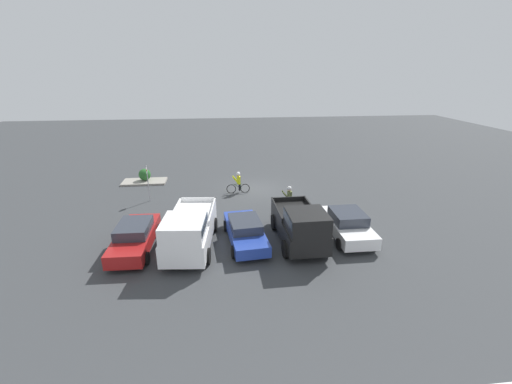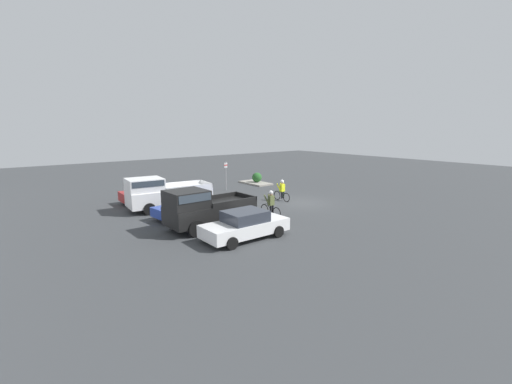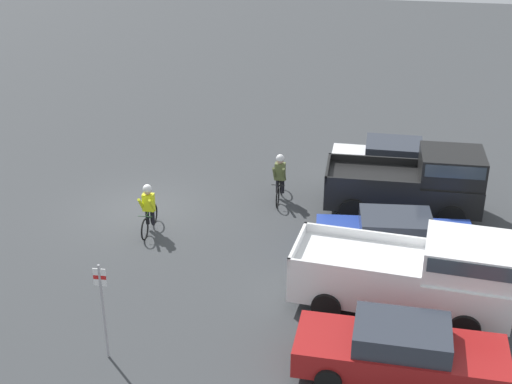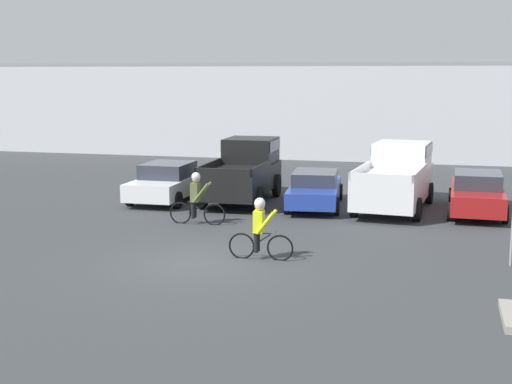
{
  "view_description": "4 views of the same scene",
  "coord_description": "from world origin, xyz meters",
  "px_view_note": "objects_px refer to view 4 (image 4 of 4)",
  "views": [
    {
      "loc": [
        2.71,
        24.58,
        8.71
      ],
      "look_at": [
        0.45,
        4.0,
        1.2
      ],
      "focal_mm": 24.0,
      "sensor_mm": 36.0,
      "label": 1
    },
    {
      "loc": [
        -17.46,
        18.11,
        5.58
      ],
      "look_at": [
        0.45,
        4.0,
        1.2
      ],
      "focal_mm": 24.0,
      "sensor_mm": 36.0,
      "label": 2
    },
    {
      "loc": [
        20.48,
        7.66,
        10.92
      ],
      "look_at": [
        0.45,
        4.0,
        1.2
      ],
      "focal_mm": 50.0,
      "sensor_mm": 36.0,
      "label": 3
    },
    {
      "loc": [
        5.79,
        -16.64,
        4.75
      ],
      "look_at": [
        0.45,
        4.0,
        1.2
      ],
      "focal_mm": 50.0,
      "sensor_mm": 36.0,
      "label": 4
    }
  ],
  "objects_px": {
    "pickup_truck_1": "(397,176)",
    "sedan_2": "(477,193)",
    "pickup_truck_0": "(245,169)",
    "cyclist_0": "(260,227)",
    "sedan_1": "(315,189)",
    "cyclist_1": "(196,197)",
    "sedan_0": "(168,182)"
  },
  "relations": [
    {
      "from": "cyclist_1",
      "to": "sedan_2",
      "type": "bearing_deg",
      "value": 25.08
    },
    {
      "from": "sedan_0",
      "to": "pickup_truck_1",
      "type": "distance_m",
      "value": 8.48
    },
    {
      "from": "pickup_truck_1",
      "to": "sedan_2",
      "type": "height_order",
      "value": "pickup_truck_1"
    },
    {
      "from": "sedan_0",
      "to": "cyclist_0",
      "type": "height_order",
      "value": "cyclist_0"
    },
    {
      "from": "pickup_truck_0",
      "to": "sedan_1",
      "type": "relative_size",
      "value": 1.05
    },
    {
      "from": "sedan_2",
      "to": "sedan_1",
      "type": "bearing_deg",
      "value": -178.42
    },
    {
      "from": "cyclist_1",
      "to": "sedan_1",
      "type": "bearing_deg",
      "value": 51.48
    },
    {
      "from": "sedan_0",
      "to": "cyclist_0",
      "type": "relative_size",
      "value": 2.61
    },
    {
      "from": "pickup_truck_1",
      "to": "cyclist_1",
      "type": "distance_m",
      "value": 7.49
    },
    {
      "from": "pickup_truck_0",
      "to": "pickup_truck_1",
      "type": "distance_m",
      "value": 5.65
    },
    {
      "from": "sedan_2",
      "to": "cyclist_1",
      "type": "xyz_separation_m",
      "value": [
        -8.73,
        -4.09,
        0.16
      ]
    },
    {
      "from": "pickup_truck_1",
      "to": "cyclist_1",
      "type": "xyz_separation_m",
      "value": [
        -5.97,
        -4.52,
        -0.27
      ]
    },
    {
      "from": "sedan_2",
      "to": "cyclist_1",
      "type": "distance_m",
      "value": 9.64
    },
    {
      "from": "sedan_1",
      "to": "cyclist_0",
      "type": "height_order",
      "value": "cyclist_0"
    },
    {
      "from": "sedan_2",
      "to": "cyclist_1",
      "type": "height_order",
      "value": "cyclist_1"
    },
    {
      "from": "cyclist_0",
      "to": "cyclist_1",
      "type": "xyz_separation_m",
      "value": [
        -3.03,
        3.72,
        0.02
      ]
    },
    {
      "from": "sedan_0",
      "to": "pickup_truck_1",
      "type": "height_order",
      "value": "pickup_truck_1"
    },
    {
      "from": "pickup_truck_0",
      "to": "sedan_1",
      "type": "distance_m",
      "value": 2.93
    },
    {
      "from": "sedan_0",
      "to": "sedan_1",
      "type": "xyz_separation_m",
      "value": [
        5.6,
        0.11,
        -0.05
      ]
    },
    {
      "from": "pickup_truck_0",
      "to": "cyclist_0",
      "type": "bearing_deg",
      "value": -71.97
    },
    {
      "from": "pickup_truck_0",
      "to": "sedan_2",
      "type": "xyz_separation_m",
      "value": [
        8.41,
        -0.51,
        -0.46
      ]
    },
    {
      "from": "pickup_truck_0",
      "to": "sedan_2",
      "type": "relative_size",
      "value": 1.05
    },
    {
      "from": "pickup_truck_1",
      "to": "pickup_truck_0",
      "type": "bearing_deg",
      "value": 179.19
    },
    {
      "from": "sedan_1",
      "to": "cyclist_1",
      "type": "relative_size",
      "value": 2.6
    },
    {
      "from": "cyclist_0",
      "to": "cyclist_1",
      "type": "distance_m",
      "value": 4.8
    },
    {
      "from": "pickup_truck_0",
      "to": "pickup_truck_1",
      "type": "bearing_deg",
      "value": -0.81
    },
    {
      "from": "sedan_1",
      "to": "sedan_2",
      "type": "distance_m",
      "value": 5.6
    },
    {
      "from": "sedan_1",
      "to": "sedan_2",
      "type": "xyz_separation_m",
      "value": [
        5.6,
        0.15,
        0.05
      ]
    },
    {
      "from": "sedan_2",
      "to": "cyclist_0",
      "type": "distance_m",
      "value": 9.67
    },
    {
      "from": "cyclist_1",
      "to": "pickup_truck_1",
      "type": "bearing_deg",
      "value": 37.09
    },
    {
      "from": "cyclist_0",
      "to": "pickup_truck_1",
      "type": "bearing_deg",
      "value": 70.32
    },
    {
      "from": "pickup_truck_0",
      "to": "cyclist_0",
      "type": "height_order",
      "value": "pickup_truck_0"
    }
  ]
}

